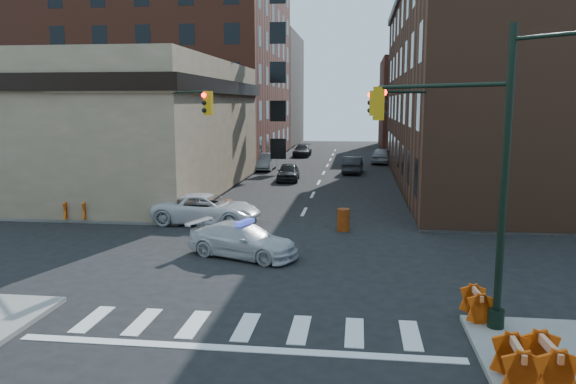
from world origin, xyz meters
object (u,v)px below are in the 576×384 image
(pedestrian_b, at_px, (113,203))
(barricade_se_a, at_px, (476,304))
(parked_car_wnear, at_px, (288,172))
(police_car, at_px, (243,240))
(barrel_bank, at_px, (227,209))
(parked_car_enear, at_px, (353,165))
(barrel_road, at_px, (343,220))
(barricade_nw_a, at_px, (178,208))
(pickup, at_px, (207,209))
(pedestrian_a, at_px, (145,199))
(parked_car_wfar, at_px, (265,162))

(pedestrian_b, distance_m, barricade_se_a, 20.19)
(parked_car_wnear, xyz_separation_m, barricade_se_a, (8.90, -28.41, -0.14))
(police_car, xyz_separation_m, barrel_bank, (-2.37, 7.27, -0.17))
(parked_car_enear, bearing_deg, police_car, 85.22)
(barrel_road, bearing_deg, barrel_bank, 161.29)
(barrel_road, bearing_deg, barricade_nw_a, 169.18)
(pickup, xyz_separation_m, barrel_road, (7.00, -0.76, -0.22))
(parked_car_wnear, relative_size, barrel_bank, 4.09)
(pickup, bearing_deg, barrel_road, -91.90)
(pedestrian_a, bearing_deg, pedestrian_b, -111.11)
(parked_car_wfar, bearing_deg, barrel_bank, -85.01)
(parked_car_wfar, xyz_separation_m, barrel_road, (7.85, -24.22, -0.22))
(parked_car_enear, relative_size, pedestrian_a, 2.90)
(barrel_bank, height_order, barricade_nw_a, barricade_nw_a)
(barricade_se_a, bearing_deg, police_car, 49.31)
(parked_car_enear, relative_size, barrel_bank, 4.43)
(pickup, relative_size, barricade_se_a, 5.03)
(pickup, xyz_separation_m, parked_car_wnear, (2.15, 16.48, -0.06))
(barrel_road, height_order, barricade_se_a, barrel_road)
(parked_car_wnear, bearing_deg, barrel_road, -77.06)
(parked_car_enear, distance_m, barrel_road, 22.70)
(police_car, relative_size, barricade_se_a, 4.24)
(parked_car_wfar, bearing_deg, police_car, -81.46)
(barricade_se_a, bearing_deg, pickup, 39.28)
(barrel_road, distance_m, barrel_bank, 6.61)
(barrel_bank, xyz_separation_m, barricade_se_a, (10.31, -13.29, 0.06))
(parked_car_enear, bearing_deg, pickup, 75.41)
(barrel_bank, bearing_deg, pedestrian_b, -168.20)
(barrel_bank, height_order, barricade_se_a, barrel_bank)
(pedestrian_a, bearing_deg, parked_car_enear, 76.09)
(pedestrian_a, relative_size, barricade_nw_a, 1.23)
(pickup, height_order, parked_car_wfar, pickup)
(parked_car_wfar, bearing_deg, barrel_road, -71.17)
(parked_car_enear, bearing_deg, barrel_bank, 76.15)
(pickup, distance_m, barricade_nw_a, 2.08)
(pickup, relative_size, barricade_nw_a, 4.39)
(pickup, bearing_deg, parked_car_wfar, 6.35)
(barrel_road, relative_size, barricade_se_a, 0.99)
(parked_car_wnear, height_order, barrel_bank, parked_car_wnear)
(pedestrian_a, height_order, pedestrian_b, pedestrian_b)
(parked_car_wnear, bearing_deg, pedestrian_a, -115.35)
(parked_car_wnear, distance_m, parked_car_wfar, 7.59)
(barrel_bank, distance_m, barricade_se_a, 16.82)
(pickup, bearing_deg, barrel_bank, -24.35)
(police_car, height_order, barrel_road, police_car)
(pickup, distance_m, pedestrian_b, 5.14)
(pickup, relative_size, parked_car_wfar, 1.20)
(police_car, distance_m, barrel_road, 6.46)
(parked_car_wnear, xyz_separation_m, pedestrian_b, (-7.28, -16.35, 0.23))
(barricade_nw_a, bearing_deg, police_car, -40.34)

